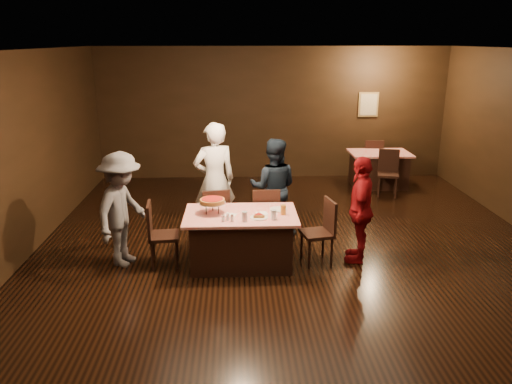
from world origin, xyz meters
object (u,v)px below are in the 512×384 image
chair_end_right (317,232)px  diner_navy_hoodie (273,188)px  glass_amber (283,210)px  plate_empty (278,209)px  glass_front_left (245,216)px  back_table (379,169)px  diner_grey_knit (122,209)px  glass_front_right (274,215)px  chair_back_far (372,159)px  chair_back_near (388,174)px  chair_far_left (215,216)px  chair_far_right (266,215)px  diner_white_jacket (215,180)px  main_table (241,239)px  diner_red_shirt (361,209)px  chair_end_left (164,234)px  pizza_stand (212,201)px

chair_end_right → diner_navy_hoodie: diner_navy_hoodie is taller
diner_navy_hoodie → glass_amber: size_ratio=11.67×
plate_empty → glass_front_left: 0.68m
back_table → glass_front_left: glass_front_left is taller
diner_navy_hoodie → diner_grey_knit: diner_grey_knit is taller
plate_empty → glass_front_right: 0.42m
chair_back_far → chair_back_near: bearing=94.8°
back_table → chair_end_right: 4.38m
chair_far_left → chair_far_right: bearing=169.6°
chair_far_right → glass_amber: size_ratio=6.79×
chair_far_right → chair_far_left: bearing=-0.0°
diner_grey_knit → plate_empty: (2.24, 0.06, -0.05)m
diner_white_jacket → chair_back_far: bearing=-154.2°
glass_front_left → main_table: bearing=99.5°
chair_back_near → diner_white_jacket: 4.09m
main_table → chair_back_near: bearing=46.0°
diner_red_shirt → glass_front_right: 1.32m
chair_end_left → diner_white_jacket: (0.69, 1.14, 0.47)m
chair_far_left → glass_front_right: chair_far_left is taller
main_table → chair_far_right: size_ratio=1.68×
diner_navy_hoodie → glass_amber: 1.18m
diner_navy_hoodie → diner_red_shirt: size_ratio=1.04×
main_table → glass_front_left: bearing=-80.5°
chair_back_near → glass_amber: size_ratio=6.79×
chair_back_near → diner_red_shirt: 3.43m
glass_front_right → diner_white_jacket: bearing=121.8°
diner_grey_knit → diner_red_shirt: bearing=-71.9°
glass_amber → glass_front_right: bearing=-126.9°
back_table → chair_end_left: 5.73m
chair_back_near → plate_empty: (-2.54, -3.05, 0.30)m
chair_end_right → chair_back_near: size_ratio=1.00×
chair_back_near → diner_red_shirt: diner_red_shirt is taller
pizza_stand → diner_navy_hoodie: bearing=48.6°
chair_far_right → glass_front_right: bearing=92.8°
main_table → glass_front_right: (0.45, -0.25, 0.46)m
main_table → plate_empty: (0.55, 0.15, 0.39)m
chair_far_right → chair_end_right: size_ratio=1.00×
pizza_stand → glass_front_right: size_ratio=2.71×
back_table → chair_end_right: chair_end_right is taller
back_table → diner_navy_hoodie: size_ratio=0.80×
back_table → diner_red_shirt: 4.08m
chair_far_left → glass_front_right: size_ratio=6.79×
chair_back_far → plate_empty: bearing=64.5°
diner_white_jacket → chair_end_right: bearing=124.9°
chair_back_near → pizza_stand: size_ratio=2.50×
diner_red_shirt → glass_front_left: bearing=-60.8°
chair_back_near → chair_far_right: bearing=-123.3°
pizza_stand → chair_end_left: bearing=-175.9°
glass_amber → pizza_stand: bearing=174.3°
chair_end_right → diner_grey_knit: 2.81m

